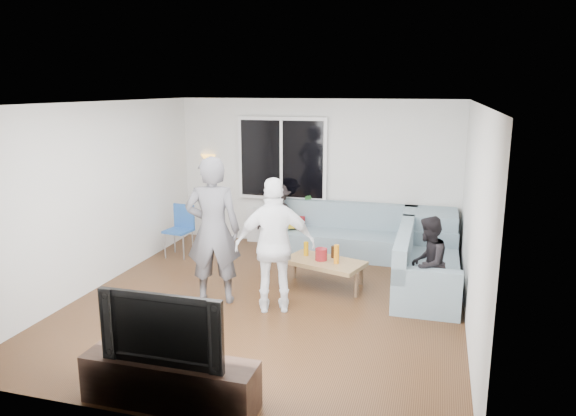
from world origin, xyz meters
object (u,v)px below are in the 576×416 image
(floor_lamp, at_px, (211,196))
(player_right, at_px, (275,246))
(player_left, at_px, (213,230))
(spectator_right, at_px, (428,264))
(sofa_back_section, at_px, (346,231))
(television, at_px, (167,325))
(coffee_table, at_px, (324,274))
(sofa_right_section, at_px, (428,262))
(spectator_back, at_px, (279,217))
(side_chair, at_px, (178,231))
(tv_console, at_px, (170,382))

(floor_lamp, distance_m, player_right, 3.78)
(player_left, distance_m, spectator_right, 2.78)
(sofa_back_section, height_order, television, television)
(coffee_table, bearing_deg, sofa_right_section, 10.24)
(spectator_right, height_order, spectator_back, spectator_right)
(sofa_right_section, xyz_separation_m, coffee_table, (-1.42, -0.26, -0.22))
(sofa_right_section, relative_size, side_chair, 2.33)
(sofa_back_section, height_order, floor_lamp, floor_lamp)
(sofa_back_section, relative_size, player_left, 1.18)
(tv_console, relative_size, television, 1.40)
(floor_lamp, bearing_deg, player_right, -53.97)
(sofa_back_section, relative_size, coffee_table, 2.09)
(side_chair, bearing_deg, sofa_right_section, 1.79)
(sofa_back_section, height_order, coffee_table, sofa_back_section)
(sofa_back_section, relative_size, spectator_back, 1.98)
(spectator_right, bearing_deg, television, -23.08)
(sofa_back_section, bearing_deg, player_left, -118.52)
(sofa_back_section, distance_m, floor_lamp, 2.77)
(television, bearing_deg, tv_console, 0.00)
(floor_lamp, xyz_separation_m, player_left, (1.36, -2.99, 0.19))
(player_right, height_order, spectator_back, player_right)
(sofa_back_section, height_order, player_left, player_left)
(spectator_back, bearing_deg, television, -102.87)
(tv_console, distance_m, television, 0.55)
(sofa_right_section, xyz_separation_m, spectator_back, (-2.57, 1.34, 0.16))
(tv_console, bearing_deg, side_chair, 116.08)
(coffee_table, distance_m, spectator_back, 2.01)
(tv_console, bearing_deg, spectator_right, 52.77)
(side_chair, bearing_deg, sofa_back_section, 25.65)
(spectator_back, relative_size, tv_console, 0.73)
(sofa_right_section, height_order, side_chair, side_chair)
(spectator_back, bearing_deg, coffee_table, -72.24)
(sofa_back_section, xyz_separation_m, player_left, (-1.33, -2.45, 0.55))
(coffee_table, xyz_separation_m, spectator_right, (1.42, -0.39, 0.41))
(sofa_right_section, height_order, floor_lamp, floor_lamp)
(side_chair, relative_size, floor_lamp, 0.55)
(sofa_back_section, xyz_separation_m, television, (-0.76, -4.77, 0.34))
(sofa_right_section, xyz_separation_m, side_chair, (-4.07, 0.49, 0.01))
(player_left, bearing_deg, sofa_back_section, -133.59)
(sofa_back_section, height_order, sofa_right_section, same)
(sofa_back_section, distance_m, television, 4.84)
(sofa_right_section, height_order, player_right, player_right)
(player_left, relative_size, player_right, 1.13)
(player_right, bearing_deg, tv_console, 63.56)
(sofa_right_section, relative_size, coffee_table, 1.82)
(sofa_back_section, bearing_deg, player_right, -100.50)
(floor_lamp, height_order, television, floor_lamp)
(spectator_back, xyz_separation_m, television, (0.43, -4.80, 0.19))
(side_chair, bearing_deg, floor_lamp, 98.69)
(sofa_right_section, bearing_deg, spectator_back, 62.38)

